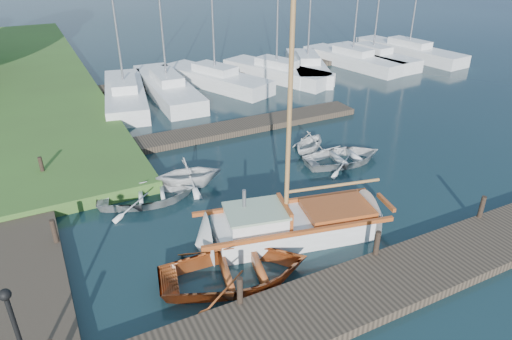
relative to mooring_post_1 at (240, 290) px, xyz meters
name	(u,v)px	position (x,y,z in m)	size (l,w,h in m)	color
ground	(256,198)	(3.00, 5.00, -0.70)	(160.00, 160.00, 0.00)	black
near_dock	(356,294)	(3.00, -1.00, -0.55)	(18.00, 2.20, 0.30)	#2C251D
left_dock	(20,222)	(-5.00, 7.00, -0.55)	(2.20, 18.00, 0.30)	#2C251D
far_dock	(233,128)	(5.00, 11.50, -0.55)	(14.00, 1.60, 0.30)	#2C251D
pontoon	(279,67)	(13.00, 21.00, -0.55)	(30.00, 1.60, 0.30)	#2C251D
mooring_post_1	(240,290)	(0.00, 0.00, 0.00)	(0.16, 0.16, 0.80)	black
mooring_post_2	(377,243)	(4.50, 0.00, 0.00)	(0.16, 0.16, 0.80)	black
mooring_post_3	(482,207)	(9.00, 0.00, 0.00)	(0.16, 0.16, 0.80)	black
mooring_post_4	(54,231)	(-4.00, 5.00, 0.00)	(0.16, 0.16, 0.80)	black
mooring_post_5	(42,166)	(-4.00, 10.00, 0.00)	(0.16, 0.16, 0.80)	black
lamp_post	(14,323)	(-5.00, 0.00, 1.17)	(0.24, 0.24, 2.44)	black
sailboat	(296,226)	(3.11, 2.30, -0.36)	(7.40, 3.38, 9.83)	silver
dinghy	(236,268)	(0.40, 1.13, -0.25)	(3.09, 4.33, 0.90)	brown
tender_a	(146,193)	(-0.73, 6.61, -0.33)	(2.53, 3.55, 0.73)	silver
tender_b	(189,171)	(1.07, 7.00, -0.03)	(2.21, 2.56, 1.35)	silver
tender_c	(344,155)	(7.77, 5.99, -0.33)	(2.54, 3.55, 0.74)	silver
tender_d	(310,140)	(7.02, 7.56, -0.10)	(1.96, 2.27, 1.20)	silver
marina_boat_0	(125,93)	(1.15, 18.48, -0.13)	(3.70, 8.84, 11.84)	silver
marina_boat_1	(167,86)	(3.79, 18.74, -0.14)	(2.48, 9.34, 10.68)	silver
marina_boat_2	(215,77)	(7.18, 19.20, -0.12)	(5.26, 8.66, 11.86)	silver
marina_boat_3	(276,71)	(11.59, 18.84, -0.13)	(5.09, 8.35, 10.93)	silver
marina_boat_4	(307,65)	(14.28, 19.11, -0.12)	(5.37, 8.42, 11.71)	silver
marina_boat_5	(352,58)	(18.49, 19.38, -0.12)	(3.72, 8.78, 12.24)	silver
marina_boat_6	(373,56)	(20.43, 19.36, -0.13)	(2.88, 8.16, 10.88)	silver
marina_boat_7	(409,50)	(24.41, 19.66, -0.13)	(3.34, 9.96, 12.22)	silver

